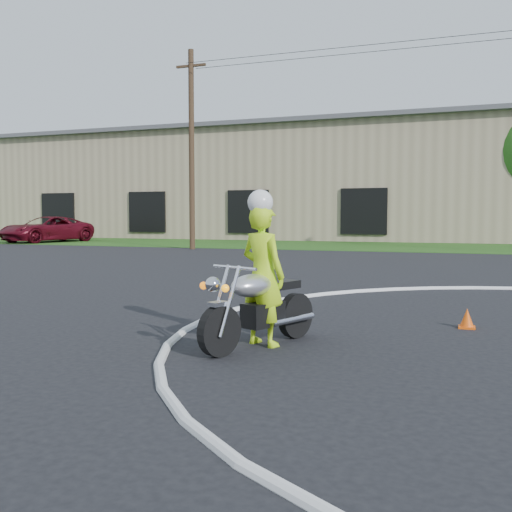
% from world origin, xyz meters
% --- Properties ---
extents(grass_strip, '(120.00, 10.00, 0.02)m').
position_xyz_m(grass_strip, '(0.00, 27.00, 0.01)').
color(grass_strip, '#1E4714').
rests_on(grass_strip, ground).
extents(primary_motorcycle, '(1.07, 1.96, 1.09)m').
position_xyz_m(primary_motorcycle, '(-4.58, 1.51, 0.53)').
color(primary_motorcycle, black).
rests_on(primary_motorcycle, ground).
extents(rider_primary_grp, '(0.79, 0.67, 2.03)m').
position_xyz_m(rider_primary_grp, '(-4.57, 1.65, 0.98)').
color(rider_primary_grp, '#B8F019').
rests_on(rider_primary_grp, ground).
extents(pickup_grp, '(4.20, 6.52, 1.67)m').
position_xyz_m(pickup_grp, '(-27.35, 24.90, 0.84)').
color(pickup_grp, '#540916').
rests_on(pickup_grp, ground).
extents(warehouse, '(41.00, 17.00, 8.30)m').
position_xyz_m(warehouse, '(-18.00, 39.99, 4.16)').
color(warehouse, tan).
rests_on(warehouse, ground).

